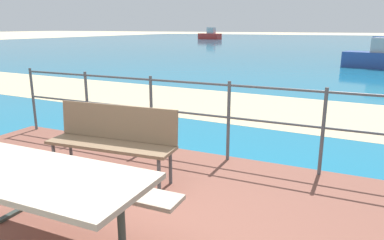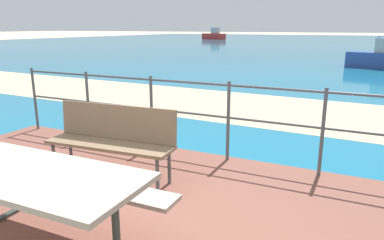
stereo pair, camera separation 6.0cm
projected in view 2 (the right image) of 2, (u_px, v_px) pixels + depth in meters
name	position (u px, v px, depth m)	size (l,w,h in m)	color
sea_water	(345.00, 44.00, 37.90)	(90.00, 90.00, 0.01)	#196B8E
beach_strip	(256.00, 108.00, 8.22)	(54.00, 3.25, 0.01)	tan
picnic_table	(21.00, 193.00, 2.54)	(1.88, 1.37, 0.79)	tan
park_bench	(113.00, 135.00, 4.18)	(1.56, 0.53, 0.86)	#7A6047
railing_fence	(188.00, 108.00, 4.94)	(5.94, 0.04, 1.07)	#4C5156
boat_mid	(213.00, 35.00, 53.11)	(4.30, 2.11, 1.68)	red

